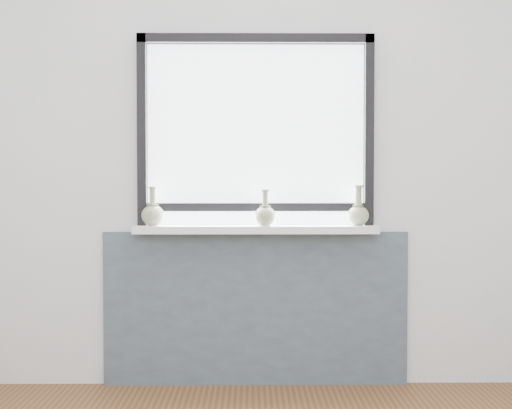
{
  "coord_description": "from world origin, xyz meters",
  "views": [
    {
      "loc": [
        -0.02,
        -1.39,
        1.1
      ],
      "look_at": [
        0.0,
        1.55,
        1.02
      ],
      "focal_mm": 40.0,
      "sensor_mm": 36.0,
      "label": 1
    }
  ],
  "objects_px": {
    "windowsill": "(256,229)",
    "vase_a": "(153,214)",
    "vase_b": "(265,214)",
    "vase_c": "(358,213)"
  },
  "relations": [
    {
      "from": "windowsill",
      "to": "vase_a",
      "type": "relative_size",
      "value": 6.19
    },
    {
      "from": "vase_b",
      "to": "vase_c",
      "type": "height_order",
      "value": "vase_c"
    },
    {
      "from": "windowsill",
      "to": "vase_a",
      "type": "height_order",
      "value": "vase_a"
    },
    {
      "from": "windowsill",
      "to": "vase_a",
      "type": "xyz_separation_m",
      "value": [
        -0.56,
        -0.01,
        0.09
      ]
    },
    {
      "from": "vase_a",
      "to": "vase_c",
      "type": "bearing_deg",
      "value": 0.42
    },
    {
      "from": "vase_a",
      "to": "vase_c",
      "type": "height_order",
      "value": "vase_c"
    },
    {
      "from": "windowsill",
      "to": "vase_c",
      "type": "distance_m",
      "value": 0.57
    },
    {
      "from": "vase_a",
      "to": "vase_c",
      "type": "relative_size",
      "value": 0.97
    },
    {
      "from": "windowsill",
      "to": "vase_a",
      "type": "distance_m",
      "value": 0.57
    },
    {
      "from": "vase_a",
      "to": "vase_b",
      "type": "distance_m",
      "value": 0.61
    }
  ]
}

